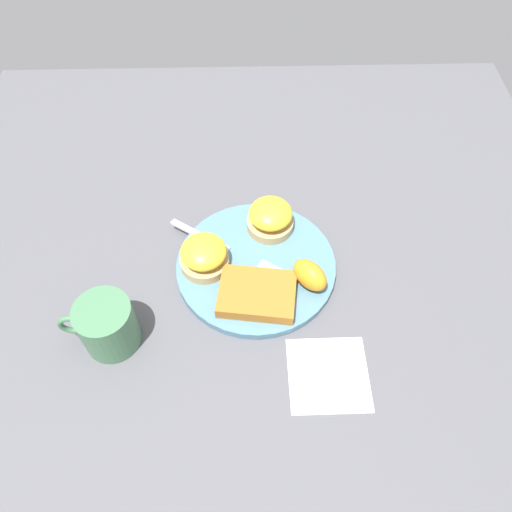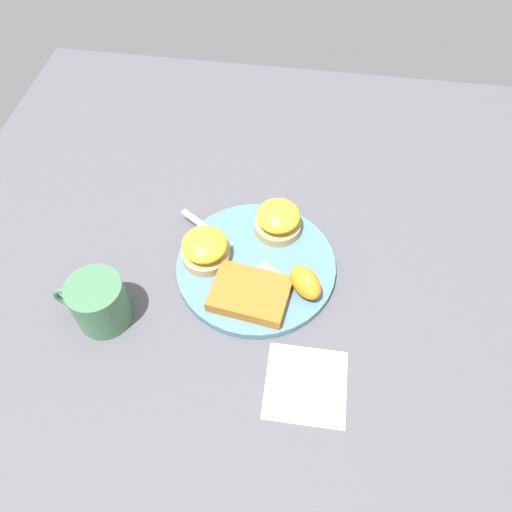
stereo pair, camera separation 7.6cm
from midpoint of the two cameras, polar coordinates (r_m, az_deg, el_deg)
ground_plane at (r=0.79m, az=-2.76°, el=-1.63°), size 1.10×1.10×0.00m
plate at (r=0.79m, az=-2.78°, el=-1.35°), size 0.25×0.25×0.01m
sandwich_benedict_left at (r=0.81m, az=-1.06°, el=4.28°), size 0.08×0.08×0.05m
sandwich_benedict_right at (r=0.77m, az=-8.82°, el=-0.09°), size 0.08×0.08×0.05m
hashbrown_patty at (r=0.74m, az=-2.95°, el=-4.56°), size 0.12×0.10×0.02m
orange_wedge at (r=0.74m, az=3.26°, el=-2.40°), size 0.07×0.07×0.04m
fork at (r=0.79m, az=-5.39°, el=0.21°), size 0.19×0.13×0.00m
cup at (r=0.73m, az=-19.60°, el=-7.71°), size 0.11×0.08×0.08m
napkin at (r=0.71m, az=5.14°, el=-13.57°), size 0.11×0.11×0.00m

